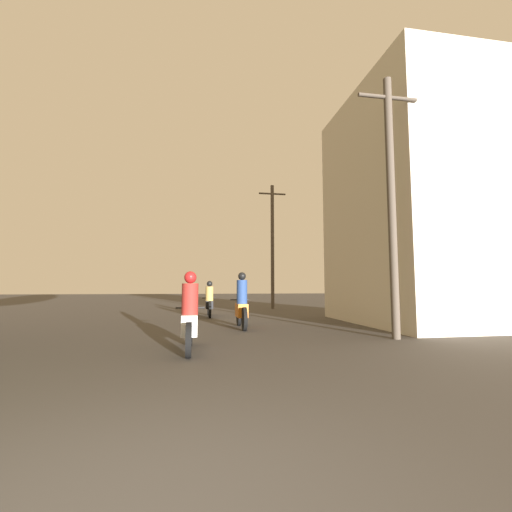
{
  "coord_description": "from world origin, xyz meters",
  "views": [
    {
      "loc": [
        0.39,
        -1.68,
        1.25
      ],
      "look_at": [
        3.43,
        16.07,
        2.87
      ],
      "focal_mm": 24.0,
      "sensor_mm": 36.0,
      "label": 1
    }
  ],
  "objects": [
    {
      "name": "motorcycle_white",
      "position": [
        0.25,
        5.23,
        0.63
      ],
      "size": [
        0.6,
        1.93,
        1.56
      ],
      "rotation": [
        0.0,
        0.0,
        0.13
      ],
      "color": "black",
      "rests_on": "ground_plane"
    },
    {
      "name": "motorcycle_orange",
      "position": [
        1.73,
        8.76,
        0.67
      ],
      "size": [
        0.6,
        2.01,
        1.69
      ],
      "rotation": [
        0.0,
        0.0,
        -0.12
      ],
      "color": "black",
      "rests_on": "ground_plane"
    },
    {
      "name": "motorcycle_black",
      "position": [
        0.9,
        13.01,
        0.6
      ],
      "size": [
        0.6,
        2.15,
        1.5
      ],
      "rotation": [
        0.0,
        0.0,
        -0.14
      ],
      "color": "black",
      "rests_on": "ground_plane"
    },
    {
      "name": "building_right_near",
      "position": [
        7.74,
        9.11,
        4.06
      ],
      "size": [
        4.05,
        6.16,
        8.11
      ],
      "color": "beige",
      "rests_on": "ground_plane"
    },
    {
      "name": "utility_pole_near",
      "position": [
        5.13,
        5.99,
        3.45
      ],
      "size": [
        1.6,
        0.2,
        6.59
      ],
      "color": "#4C4238",
      "rests_on": "ground_plane"
    },
    {
      "name": "utility_pole_far",
      "position": [
        4.67,
        17.63,
        3.77
      ],
      "size": [
        1.6,
        0.2,
        7.22
      ],
      "color": "#4C4238",
      "rests_on": "ground_plane"
    }
  ]
}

